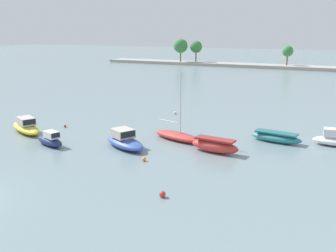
{
  "coord_description": "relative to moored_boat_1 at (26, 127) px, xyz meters",
  "views": [
    {
      "loc": [
        19.56,
        -12.08,
        9.46
      ],
      "look_at": [
        4.7,
        17.24,
        1.14
      ],
      "focal_mm": 40.09,
      "sensor_mm": 36.0,
      "label": 1
    }
  ],
  "objects": [
    {
      "name": "moored_boat_1",
      "position": [
        0.0,
        0.0,
        0.0
      ],
      "size": [
        5.76,
        3.92,
        1.49
      ],
      "rotation": [
        0.0,
        0.0,
        -0.44
      ],
      "color": "yellow",
      "rests_on": "ground"
    },
    {
      "name": "moored_boat_2",
      "position": [
        5.24,
        -2.24,
        -0.05
      ],
      "size": [
        3.7,
        2.1,
        1.31
      ],
      "rotation": [
        0.0,
        0.0,
        -0.29
      ],
      "color": "navy",
      "rests_on": "ground"
    },
    {
      "name": "moored_boat_3",
      "position": [
        11.17,
        0.2,
        0.02
      ],
      "size": [
        5.2,
        3.85,
        1.53
      ],
      "rotation": [
        0.0,
        0.0,
        -0.45
      ],
      "color": "#3856A8",
      "rests_on": "ground"
    },
    {
      "name": "moored_boat_4",
      "position": [
        14.17,
        4.18,
        -0.16
      ],
      "size": [
        5.4,
        2.94,
        6.04
      ],
      "rotation": [
        0.0,
        0.0,
        -0.28
      ],
      "color": "#C63833",
      "rests_on": "ground"
    },
    {
      "name": "moored_boat_5",
      "position": [
        18.41,
        2.32,
        0.01
      ],
      "size": [
        4.09,
        1.54,
        1.16
      ],
      "rotation": [
        0.0,
        0.0,
        -0.08
      ],
      "color": "#C63833",
      "rests_on": "ground"
    },
    {
      "name": "moored_boat_6",
      "position": [
        22.21,
        7.49,
        -0.11
      ],
      "size": [
        4.59,
        1.83,
        0.91
      ],
      "rotation": [
        0.0,
        0.0,
        -0.11
      ],
      "color": "teal",
      "rests_on": "ground"
    },
    {
      "name": "mooring_buoy_0",
      "position": [
        18.56,
        -7.03,
        -0.35
      ],
      "size": [
        0.39,
        0.39,
        0.39
      ],
      "primitive_type": "sphere",
      "color": "red",
      "rests_on": "ground"
    },
    {
      "name": "mooring_buoy_1",
      "position": [
        2.04,
        3.15,
        -0.41
      ],
      "size": [
        0.26,
        0.26,
        0.26
      ],
      "primitive_type": "sphere",
      "color": "red",
      "rests_on": "ground"
    },
    {
      "name": "mooring_buoy_3",
      "position": [
        14.4,
        -2.08,
        -0.39
      ],
      "size": [
        0.31,
        0.31,
        0.31
      ],
      "primitive_type": "sphere",
      "color": "orange",
      "rests_on": "ground"
    },
    {
      "name": "mooring_buoy_4",
      "position": [
        9.31,
        13.74,
        -0.37
      ],
      "size": [
        0.35,
        0.35,
        0.35
      ],
      "primitive_type": "sphere",
      "color": "white",
      "rests_on": "ground"
    },
    {
      "name": "distant_shoreline",
      "position": [
        20.83,
        76.81,
        2.12
      ],
      "size": [
        102.39,
        7.4,
        7.6
      ],
      "color": "#9E998C",
      "rests_on": "ground"
    }
  ]
}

